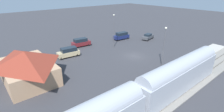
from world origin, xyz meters
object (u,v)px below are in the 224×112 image
Objects in this scene: station_building at (27,66)px; light_pole_lot_center at (114,27)px; pedestrian_on_platform at (172,64)px; light_pole_near_platform at (164,42)px; suv_tan at (69,52)px; suv_maroon at (81,42)px; sedan_charcoal at (148,37)px; suv_navy at (121,36)px.

light_pole_lot_center is (3.99, -22.61, 2.62)m from station_building.
light_pole_lot_center is (17.72, -0.60, 4.08)m from pedestrian_on_platform.
station_building is 1.48× the size of light_pole_near_platform.
pedestrian_on_platform is at bearing -148.08° from suv_tan.
suv_tan is at bearing 127.86° from suv_maroon.
light_pole_near_platform reaches higher than sedan_charcoal.
light_pole_near_platform is at bearing 179.45° from light_pole_lot_center.
sedan_charcoal is (2.67, -35.27, -1.86)m from station_building.
station_building is 11.57m from suv_tan.
suv_maroon reaches higher than pedestrian_on_platform.
suv_navy reaches higher than pedestrian_on_platform.
pedestrian_on_platform is 22.72m from suv_navy.
suv_tan is (-4.68, 6.03, 0.00)m from suv_maroon.
light_pole_lot_center reaches higher than station_building.
suv_maroon and suv_tan have the same top height.
suv_tan is (-2.53, 18.90, 0.00)m from suv_navy.
light_pole_near_platform is (-19.08, 6.57, 3.86)m from suv_navy.
station_building is 35.42m from sedan_charcoal.
light_pole_lot_center reaches higher than suv_maroon.
light_pole_near_platform reaches higher than suv_navy.
suv_tan is 1.06× the size of sedan_charcoal.
light_pole_near_platform reaches higher than suv_maroon.
station_building is 25.98m from pedestrian_on_platform.
suv_tan is 0.63× the size of light_pole_near_platform.
sedan_charcoal is (16.39, -13.26, -0.40)m from pedestrian_on_platform.
pedestrian_on_platform is 0.21× the size of light_pole_near_platform.
suv_tan is at bearing 31.92° from pedestrian_on_platform.
light_pole_near_platform is at bearing -143.31° from suv_tan.
suv_maroon is 9.79m from light_pole_lot_center.
sedan_charcoal is at bearing -96.10° from suv_tan.
suv_tan is (5.35, -10.13, -1.59)m from station_building.
suv_maroon is at bearing -52.14° from suv_tan.
station_building is at bearing 121.85° from suv_maroon.
light_pole_lot_center reaches higher than pedestrian_on_platform.
suv_maroon is at bearing 68.92° from sedan_charcoal.
station_building is 6.93× the size of pedestrian_on_platform.
sedan_charcoal is (-7.37, -19.11, -0.27)m from suv_maroon.
light_pole_near_platform is at bearing 161.00° from suv_navy.
sedan_charcoal is at bearing -85.68° from station_building.
pedestrian_on_platform is 0.34× the size of suv_navy.
station_building is 1.37× the size of light_pole_lot_center.
suv_navy is at bearing -99.51° from suv_maroon.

